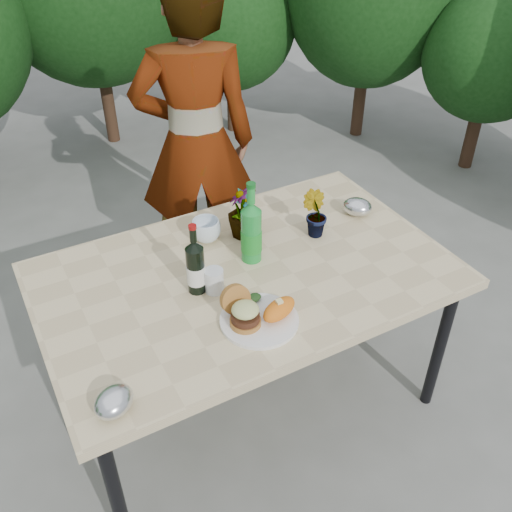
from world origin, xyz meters
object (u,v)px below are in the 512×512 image
person (196,145)px  dinner_plate (259,320)px  wine_bottle (196,267)px  patio_table (246,283)px

person → dinner_plate: bearing=95.9°
person → wine_bottle: bearing=85.7°
dinner_plate → wine_bottle: (-0.12, 0.26, 0.10)m
dinner_plate → person: person is taller
wine_bottle → patio_table: bearing=-18.6°
patio_table → wine_bottle: size_ratio=5.46×
patio_table → person: (0.20, 0.93, 0.16)m
dinner_plate → wine_bottle: size_ratio=0.95×
dinner_plate → person: 1.24m
dinner_plate → wine_bottle: bearing=114.4°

